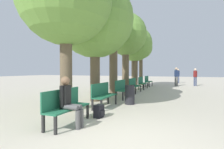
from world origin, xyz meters
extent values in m
plane|color=beige|center=(0.00, 0.00, 0.00)|extent=(80.00, 80.00, 0.00)
cube|color=#1E6042|center=(-1.74, 0.56, 0.45)|extent=(0.45, 1.54, 0.04)
cube|color=#1E6042|center=(-1.94, 0.56, 0.71)|extent=(0.04, 1.54, 0.49)
cube|color=black|center=(-1.56, -0.16, 0.21)|extent=(0.06, 0.06, 0.43)
cube|color=black|center=(-1.56, 1.29, 0.21)|extent=(0.06, 0.06, 0.43)
cube|color=black|center=(-1.92, -0.16, 0.21)|extent=(0.06, 0.06, 0.43)
cube|color=black|center=(-1.92, 1.29, 0.21)|extent=(0.06, 0.06, 0.43)
cube|color=#1E6042|center=(-1.74, 2.98, 0.45)|extent=(0.45, 1.54, 0.04)
cube|color=#1E6042|center=(-1.94, 2.98, 0.71)|extent=(0.04, 1.54, 0.49)
cube|color=black|center=(-1.56, 2.25, 0.21)|extent=(0.06, 0.06, 0.43)
cube|color=black|center=(-1.56, 3.70, 0.21)|extent=(0.06, 0.06, 0.43)
cube|color=black|center=(-1.92, 2.25, 0.21)|extent=(0.06, 0.06, 0.43)
cube|color=black|center=(-1.92, 3.70, 0.21)|extent=(0.06, 0.06, 0.43)
cube|color=#1E6042|center=(-1.74, 5.39, 0.45)|extent=(0.45, 1.54, 0.04)
cube|color=#1E6042|center=(-1.94, 5.39, 0.71)|extent=(0.04, 1.54, 0.49)
cube|color=black|center=(-1.56, 4.67, 0.21)|extent=(0.06, 0.06, 0.43)
cube|color=black|center=(-1.56, 6.12, 0.21)|extent=(0.06, 0.06, 0.43)
cube|color=black|center=(-1.92, 4.67, 0.21)|extent=(0.06, 0.06, 0.43)
cube|color=black|center=(-1.92, 6.12, 0.21)|extent=(0.06, 0.06, 0.43)
cube|color=#1E6042|center=(-1.74, 7.81, 0.45)|extent=(0.45, 1.54, 0.04)
cube|color=#1E6042|center=(-1.94, 7.81, 0.71)|extent=(0.04, 1.54, 0.49)
cube|color=black|center=(-1.56, 7.08, 0.21)|extent=(0.06, 0.06, 0.43)
cube|color=black|center=(-1.56, 8.53, 0.21)|extent=(0.06, 0.06, 0.43)
cube|color=black|center=(-1.92, 7.08, 0.21)|extent=(0.06, 0.06, 0.43)
cube|color=black|center=(-1.92, 8.53, 0.21)|extent=(0.06, 0.06, 0.43)
cube|color=#1E6042|center=(-1.74, 10.22, 0.45)|extent=(0.45, 1.54, 0.04)
cube|color=#1E6042|center=(-1.94, 10.22, 0.71)|extent=(0.04, 1.54, 0.49)
cube|color=black|center=(-1.56, 9.50, 0.21)|extent=(0.06, 0.06, 0.43)
cube|color=black|center=(-1.56, 10.95, 0.21)|extent=(0.06, 0.06, 0.43)
cube|color=black|center=(-1.92, 9.50, 0.21)|extent=(0.06, 0.06, 0.43)
cube|color=black|center=(-1.92, 10.95, 0.21)|extent=(0.06, 0.06, 0.43)
cube|color=#1E6042|center=(-1.74, 12.64, 0.45)|extent=(0.45, 1.54, 0.04)
cube|color=#1E6042|center=(-1.94, 12.64, 0.71)|extent=(0.04, 1.54, 0.49)
cube|color=black|center=(-1.56, 11.91, 0.21)|extent=(0.06, 0.06, 0.43)
cube|color=black|center=(-1.56, 13.36, 0.21)|extent=(0.06, 0.06, 0.43)
cube|color=black|center=(-1.92, 11.91, 0.21)|extent=(0.06, 0.06, 0.43)
cube|color=black|center=(-1.92, 13.36, 0.21)|extent=(0.06, 0.06, 0.43)
cylinder|color=brown|center=(-2.78, 1.86, 1.57)|extent=(0.43, 0.43, 3.14)
cylinder|color=brown|center=(-2.78, 4.10, 1.45)|extent=(0.47, 0.47, 2.90)
sphere|color=olive|center=(-2.78, 4.10, 3.91)|extent=(3.69, 3.69, 3.69)
cylinder|color=brown|center=(-2.78, 6.49, 1.71)|extent=(0.50, 0.50, 3.42)
sphere|color=olive|center=(-2.78, 6.49, 4.04)|extent=(2.24, 2.24, 2.24)
cylinder|color=brown|center=(-2.78, 8.91, 1.63)|extent=(0.51, 0.51, 3.27)
sphere|color=olive|center=(-2.78, 8.91, 4.12)|extent=(3.08, 3.08, 3.08)
cylinder|color=brown|center=(-2.78, 11.52, 1.47)|extent=(0.54, 0.54, 2.94)
sphere|color=olive|center=(-2.78, 11.52, 3.78)|extent=(3.04, 3.04, 3.04)
cylinder|color=brown|center=(-2.78, 13.97, 1.57)|extent=(0.36, 0.36, 3.14)
sphere|color=olive|center=(-2.78, 13.97, 3.76)|extent=(2.26, 2.26, 2.26)
cylinder|color=#4C4C4C|center=(-1.50, 0.34, 0.53)|extent=(0.43, 0.13, 0.13)
cylinder|color=#4C4C4C|center=(-1.29, 0.34, 0.23)|extent=(0.13, 0.13, 0.47)
cylinder|color=#4C4C4C|center=(-1.50, 0.49, 0.53)|extent=(0.43, 0.13, 0.13)
cylinder|color=#4C4C4C|center=(-1.29, 0.49, 0.23)|extent=(0.13, 0.13, 0.47)
cube|color=black|center=(-1.72, 0.42, 0.77)|extent=(0.20, 0.23, 0.61)
cylinder|color=black|center=(-1.72, 0.29, 0.80)|extent=(0.09, 0.09, 0.55)
cylinder|color=black|center=(-1.72, 0.54, 0.80)|extent=(0.09, 0.09, 0.55)
sphere|color=brown|center=(-1.72, 0.42, 1.20)|extent=(0.23, 0.23, 0.23)
cube|color=black|center=(-1.30, 1.54, 0.20)|extent=(0.22, 0.35, 0.39)
cube|color=black|center=(-1.17, 1.54, 0.14)|extent=(0.04, 0.24, 0.17)
cylinder|color=#384260|center=(0.55, 17.92, 0.42)|extent=(0.12, 0.12, 0.83)
cylinder|color=#384260|center=(0.70, 17.92, 0.42)|extent=(0.12, 0.12, 0.83)
cube|color=navy|center=(0.63, 17.92, 1.13)|extent=(0.29, 0.29, 0.59)
cylinder|color=navy|center=(0.50, 17.92, 1.14)|extent=(0.09, 0.09, 0.56)
cylinder|color=navy|center=(0.75, 17.92, 1.14)|extent=(0.09, 0.09, 0.56)
sphere|color=beige|center=(0.63, 17.92, 1.54)|extent=(0.23, 0.23, 0.23)
cylinder|color=#4C4C4C|center=(0.48, 14.16, 0.44)|extent=(0.13, 0.13, 0.88)
cylinder|color=#4C4C4C|center=(0.64, 14.16, 0.44)|extent=(0.13, 0.13, 0.88)
cube|color=navy|center=(0.56, 14.16, 1.19)|extent=(0.30, 0.31, 0.62)
cylinder|color=navy|center=(0.43, 14.16, 1.21)|extent=(0.09, 0.09, 0.59)
cylinder|color=navy|center=(0.69, 14.16, 1.21)|extent=(0.09, 0.09, 0.59)
sphere|color=tan|center=(0.56, 14.16, 1.63)|extent=(0.24, 0.24, 0.24)
cylinder|color=#384260|center=(2.14, 14.84, 0.42)|extent=(0.12, 0.12, 0.84)
cylinder|color=#384260|center=(2.29, 14.84, 0.42)|extent=(0.12, 0.12, 0.84)
cube|color=maroon|center=(2.22, 14.84, 1.14)|extent=(0.29, 0.28, 0.59)
cylinder|color=maroon|center=(2.09, 14.84, 1.15)|extent=(0.09, 0.09, 0.56)
cylinder|color=maroon|center=(2.34, 14.84, 1.15)|extent=(0.09, 0.09, 0.56)
sphere|color=beige|center=(2.22, 14.84, 1.55)|extent=(0.23, 0.23, 0.23)
cylinder|color=#232328|center=(-1.00, 3.95, 0.41)|extent=(0.42, 0.42, 0.83)
camera|label=1|loc=(1.13, -3.34, 1.47)|focal=28.00mm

